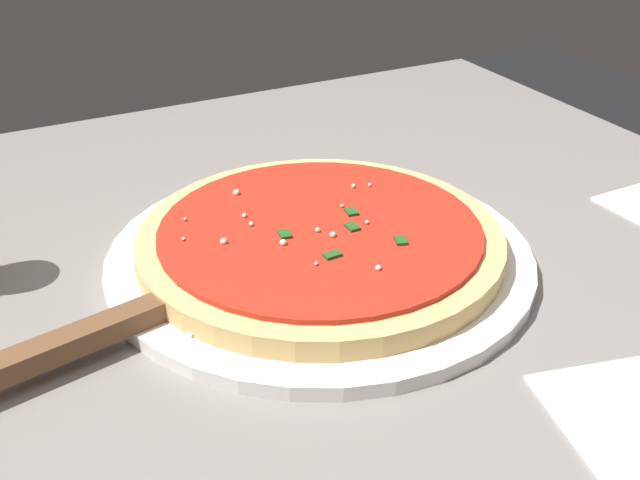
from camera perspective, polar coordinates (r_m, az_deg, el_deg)
restaurant_table at (r=0.66m, az=1.24°, el=-15.26°), size 0.88×0.85×0.75m
serving_plate at (r=0.60m, az=0.00°, el=-1.21°), size 0.32×0.32×0.01m
pizza at (r=0.60m, az=-0.00°, el=0.03°), size 0.27×0.27×0.02m
pizza_server at (r=0.53m, az=-13.44°, el=-5.67°), size 0.09×0.22×0.01m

